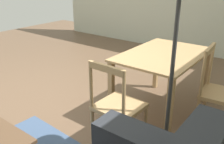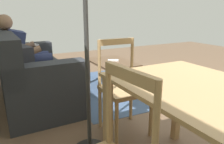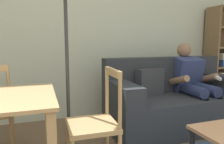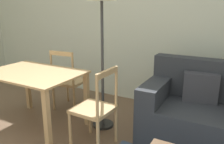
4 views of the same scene
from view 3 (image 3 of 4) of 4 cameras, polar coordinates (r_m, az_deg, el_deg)
wall_back at (r=3.30m, az=-12.68°, el=10.42°), size 7.14×0.12×2.64m
couch at (r=3.06m, az=16.17°, el=-7.70°), size 1.86×0.87×0.96m
person_lounging at (r=3.20m, az=21.18°, el=-2.54°), size 0.59×0.88×1.16m
dining_chair_facing_couch at (r=1.88m, az=-4.54°, el=-13.94°), size 0.43×0.43×0.94m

